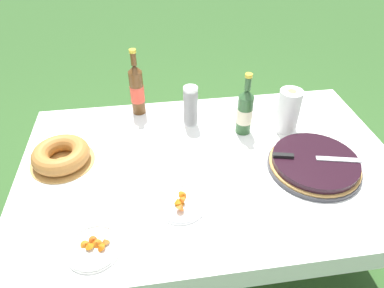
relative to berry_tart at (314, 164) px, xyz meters
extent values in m
plane|color=#335B28|center=(-0.44, 0.10, -0.71)|extent=(16.00, 16.00, 0.00)
cube|color=brown|center=(-0.44, 0.10, -0.05)|extent=(1.67, 1.06, 0.03)
cylinder|color=brown|center=(-1.21, 0.57, -0.39)|extent=(0.06, 0.06, 0.65)
cylinder|color=brown|center=(0.34, 0.57, -0.39)|extent=(0.06, 0.06, 0.65)
cube|color=white|center=(-0.44, 0.10, -0.03)|extent=(1.68, 1.07, 0.00)
cube|color=white|center=(-0.44, -0.43, -0.08)|extent=(1.68, 0.00, 0.10)
cube|color=white|center=(-0.44, 0.64, -0.08)|extent=(1.68, 0.00, 0.10)
cube|color=white|center=(-1.28, 0.10, -0.08)|extent=(0.00, 1.07, 0.10)
cube|color=white|center=(0.40, 0.10, -0.08)|extent=(0.00, 1.07, 0.10)
cylinder|color=#38383D|center=(0.00, 0.00, -0.02)|extent=(0.40, 0.40, 0.02)
cylinder|color=tan|center=(0.00, 0.00, 0.00)|extent=(0.39, 0.39, 0.01)
cylinder|color=black|center=(0.00, 0.00, 0.02)|extent=(0.37, 0.37, 0.03)
cube|color=silver|center=(0.09, -0.02, 0.03)|extent=(0.19, 0.07, 0.00)
cube|color=black|center=(-0.14, 0.03, 0.04)|extent=(0.09, 0.04, 0.01)
cylinder|color=tan|center=(-1.09, 0.20, -0.02)|extent=(0.28, 0.28, 0.01)
torus|color=#AD7033|center=(-1.09, 0.20, 0.02)|extent=(0.25, 0.25, 0.08)
cylinder|color=white|center=(-0.48, 0.41, 0.02)|extent=(0.07, 0.07, 0.09)
cylinder|color=white|center=(-0.48, 0.41, 0.03)|extent=(0.07, 0.07, 0.09)
cylinder|color=white|center=(-0.48, 0.41, 0.05)|extent=(0.07, 0.07, 0.09)
cylinder|color=white|center=(-0.48, 0.41, 0.06)|extent=(0.07, 0.07, 0.09)
cylinder|color=white|center=(-0.48, 0.41, 0.07)|extent=(0.07, 0.07, 0.09)
cylinder|color=white|center=(-0.48, 0.41, 0.08)|extent=(0.07, 0.07, 0.09)
cylinder|color=white|center=(-0.48, 0.41, 0.10)|extent=(0.07, 0.07, 0.09)
cylinder|color=white|center=(-0.48, 0.41, 0.11)|extent=(0.07, 0.07, 0.09)
cylinder|color=white|center=(-0.48, 0.41, 0.12)|extent=(0.07, 0.07, 0.09)
cylinder|color=white|center=(-0.48, 0.41, 0.14)|extent=(0.07, 0.07, 0.09)
torus|color=white|center=(-0.48, 0.41, 0.18)|extent=(0.07, 0.07, 0.01)
cylinder|color=#2D562D|center=(-0.24, 0.31, 0.07)|extent=(0.07, 0.07, 0.20)
cylinder|color=beige|center=(-0.24, 0.31, 0.07)|extent=(0.08, 0.08, 0.08)
cone|color=#2D562D|center=(-0.24, 0.31, 0.19)|extent=(0.07, 0.07, 0.04)
cylinder|color=#2D562D|center=(-0.24, 0.31, 0.24)|extent=(0.03, 0.03, 0.06)
cylinder|color=gold|center=(-0.24, 0.31, 0.28)|extent=(0.03, 0.03, 0.02)
cylinder|color=brown|center=(-0.74, 0.56, 0.09)|extent=(0.07, 0.07, 0.24)
cylinder|color=#E54C38|center=(-0.74, 0.56, 0.09)|extent=(0.07, 0.07, 0.09)
cone|color=brown|center=(-0.74, 0.56, 0.23)|extent=(0.07, 0.07, 0.04)
cylinder|color=brown|center=(-0.74, 0.56, 0.28)|extent=(0.03, 0.03, 0.07)
cylinder|color=gold|center=(-0.74, 0.56, 0.32)|extent=(0.03, 0.03, 0.02)
cylinder|color=white|center=(-0.92, -0.28, -0.02)|extent=(0.19, 0.19, 0.01)
torus|color=white|center=(-0.92, -0.28, -0.01)|extent=(0.19, 0.19, 0.01)
cone|color=#BB4F16|center=(-0.92, -0.25, -0.01)|extent=(0.03, 0.04, 0.03)
cone|color=#BF6416|center=(-0.94, -0.27, -0.01)|extent=(0.05, 0.05, 0.03)
cone|color=#C06316|center=(-0.91, -0.27, 0.00)|extent=(0.05, 0.05, 0.03)
cone|color=#AE5E1F|center=(-0.88, -0.27, -0.01)|extent=(0.04, 0.04, 0.03)
cone|color=#CF5E0D|center=(-0.89, -0.29, 0.00)|extent=(0.04, 0.04, 0.03)
cone|color=orange|center=(-0.93, -0.28, 0.00)|extent=(0.04, 0.04, 0.02)
cylinder|color=white|center=(-0.60, -0.13, -0.02)|extent=(0.20, 0.20, 0.01)
torus|color=white|center=(-0.60, -0.13, -0.01)|extent=(0.19, 0.19, 0.01)
cone|color=#AE5514|center=(-0.58, -0.08, -0.01)|extent=(0.04, 0.04, 0.03)
cone|color=#B86E10|center=(-0.61, -0.12, 0.00)|extent=(0.05, 0.05, 0.04)
cone|color=#C75F10|center=(-0.58, -0.10, 0.00)|extent=(0.05, 0.05, 0.04)
cone|color=#C95C1D|center=(-0.60, -0.16, 0.01)|extent=(0.04, 0.04, 0.05)
cone|color=#AE650B|center=(-0.60, -0.13, -0.01)|extent=(0.05, 0.05, 0.03)
cone|color=#CD5E16|center=(-0.60, -0.12, 0.01)|extent=(0.04, 0.04, 0.04)
cylinder|color=white|center=(-0.02, 0.30, 0.08)|extent=(0.11, 0.11, 0.22)
cylinder|color=#9E7A56|center=(-0.02, 0.30, 0.19)|extent=(0.04, 0.04, 0.00)
camera|label=1|loc=(-0.68, -1.01, 0.99)|focal=32.00mm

